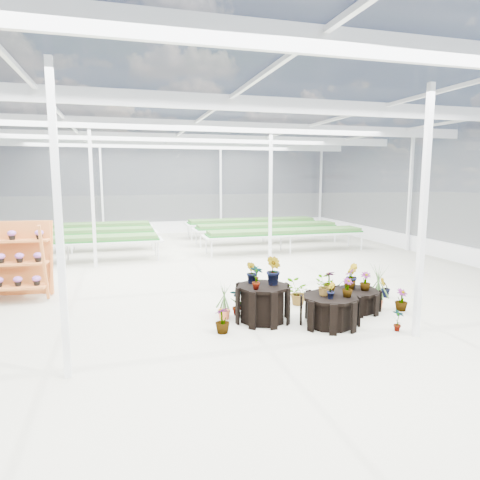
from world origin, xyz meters
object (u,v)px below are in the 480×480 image
object	(u,v)px
plinth_tall	(263,303)
shelf_rack	(11,261)
plinth_mid	(330,311)
plinth_low	(356,300)

from	to	relation	value
plinth_tall	shelf_rack	bearing A→B (deg)	149.32
plinth_mid	plinth_low	distance (m)	1.22
plinth_tall	plinth_low	xyz separation A→B (m)	(2.20, 0.10, -0.14)
shelf_rack	plinth_tall	bearing A→B (deg)	-25.23
plinth_low	shelf_rack	bearing A→B (deg)	157.96
plinth_tall	plinth_mid	world-z (taller)	plinth_tall
shelf_rack	plinth_mid	bearing A→B (deg)	-24.49
plinth_low	shelf_rack	world-z (taller)	shelf_rack
plinth_tall	shelf_rack	xyz separation A→B (m)	(-5.26, 3.12, 0.55)
plinth_low	plinth_tall	bearing A→B (deg)	-177.40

